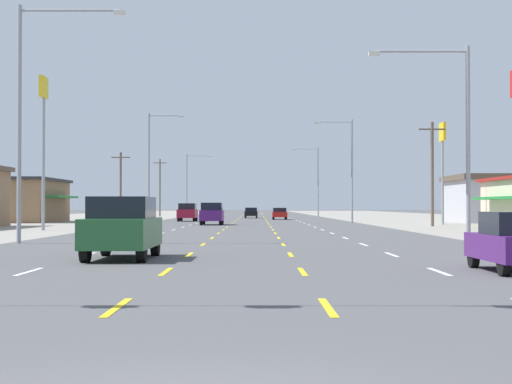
{
  "coord_description": "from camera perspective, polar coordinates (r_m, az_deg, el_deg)",
  "views": [
    {
      "loc": [
        0.56,
        -6.9,
        1.69
      ],
      "look_at": [
        0.42,
        73.39,
        3.03
      ],
      "focal_mm": 58.68,
      "sensor_mm": 36.0,
      "label": 1
    }
  ],
  "objects": [
    {
      "name": "lane_markings",
      "position": [
        111.41,
        -0.19,
        -1.82
      ],
      "size": [
        10.64,
        227.6,
        0.01
      ],
      "color": "white",
      "rests_on": "ground"
    },
    {
      "name": "storefront_left_row_2",
      "position": [
        91.46,
        -16.15,
        -0.54
      ],
      "size": [
        10.78,
        13.86,
        4.57
      ],
      "color": "#8C6B4C",
      "rests_on": "ground"
    },
    {
      "name": "suv_inner_left_near",
      "position": [
        26.96,
        -8.99,
        -2.36
      ],
      "size": [
        1.98,
        4.9,
        1.98
      ],
      "color": "#235B2D",
      "rests_on": "ground"
    },
    {
      "name": "signal_span_wire",
      "position": [
        14.58,
        -2.11,
        12.63
      ],
      "size": [
        25.19,
        0.52,
        8.73
      ],
      "color": "brown",
      "rests_on": "ground"
    },
    {
      "name": "suv_inner_left_mid",
      "position": [
        74.76,
        -2.93,
        -1.46
      ],
      "size": [
        1.98,
        4.9,
        1.98
      ],
      "color": "#4C196B",
      "rests_on": "ground"
    },
    {
      "name": "streetlight_left_row_0",
      "position": [
        39.32,
        -15.04,
        5.78
      ],
      "size": [
        4.89,
        0.26,
        10.8
      ],
      "color": "gray",
      "rests_on": "ground"
    },
    {
      "name": "utility_pole_left_row_3",
      "position": [
        135.92,
        -6.47,
        0.37
      ],
      "size": [
        2.2,
        0.26,
        9.26
      ],
      "color": "brown",
      "rests_on": "ground"
    },
    {
      "name": "pole_sign_right_row_2",
      "position": [
        77.05,
        12.69,
        2.92
      ],
      "size": [
        0.24,
        1.92,
        9.18
      ],
      "color": "gray",
      "rests_on": "ground"
    },
    {
      "name": "streetlight_left_row_1",
      "position": [
        84.06,
        -7.02,
        2.14
      ],
      "size": [
        3.65,
        0.26,
        10.97
      ],
      "color": "gray",
      "rests_on": "ground"
    },
    {
      "name": "streetlight_left_row_2",
      "position": [
        129.36,
        -4.48,
        0.78
      ],
      "size": [
        3.93,
        0.26,
        9.7
      ],
      "color": "gray",
      "rests_on": "ground"
    },
    {
      "name": "pole_sign_left_row_1",
      "position": [
        59.69,
        -14.19,
        4.82
      ],
      "size": [
        0.24,
        1.74,
        10.64
      ],
      "color": "gray",
      "rests_on": "ground"
    },
    {
      "name": "sedan_inner_right_far",
      "position": [
        103.92,
        1.71,
        -1.47
      ],
      "size": [
        1.8,
        4.5,
        1.46
      ],
      "color": "red",
      "rests_on": "ground"
    },
    {
      "name": "streetlight_right_row_2",
      "position": [
        129.29,
        4.19,
        1.03
      ],
      "size": [
        4.07,
        0.26,
        10.75
      ],
      "color": "gray",
      "rests_on": "ground"
    },
    {
      "name": "streetlight_right_row_0",
      "position": [
        38.93,
        13.6,
        4.36
      ],
      "size": [
        4.59,
        0.26,
        8.94
      ],
      "color": "gray",
      "rests_on": "ground"
    },
    {
      "name": "ground_plane",
      "position": [
        72.92,
        -0.34,
        -2.28
      ],
      "size": [
        572.0,
        572.0,
        0.0
      ],
      "primitive_type": "plane",
      "color": "#4C4C4F"
    },
    {
      "name": "suv_far_left_midfar",
      "position": [
        92.7,
        -4.59,
        -1.36
      ],
      "size": [
        1.98,
        4.9,
        1.98
      ],
      "color": "maroon",
      "rests_on": "ground"
    },
    {
      "name": "utility_pole_right_row_1",
      "position": [
        70.88,
        12.02,
        1.36
      ],
      "size": [
        2.2,
        0.26,
        8.66
      ],
      "color": "brown",
      "rests_on": "ground"
    },
    {
      "name": "utility_pole_left_row_2",
      "position": [
        100.25,
        -9.12,
        0.5
      ],
      "size": [
        2.2,
        0.26,
        8.05
      ],
      "color": "brown",
      "rests_on": "ground"
    },
    {
      "name": "streetlight_right_row_1",
      "position": [
        83.91,
        6.41,
        1.94
      ],
      "size": [
        3.91,
        0.26,
        10.34
      ],
      "color": "gray",
      "rests_on": "ground"
    },
    {
      "name": "sedan_center_turn_farther",
      "position": [
        116.39,
        -0.24,
        -1.42
      ],
      "size": [
        1.8,
        4.5,
        1.46
      ],
      "color": "black",
      "rests_on": "ground"
    }
  ]
}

